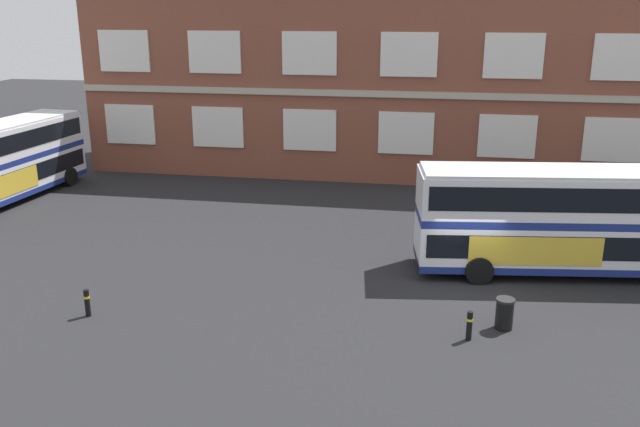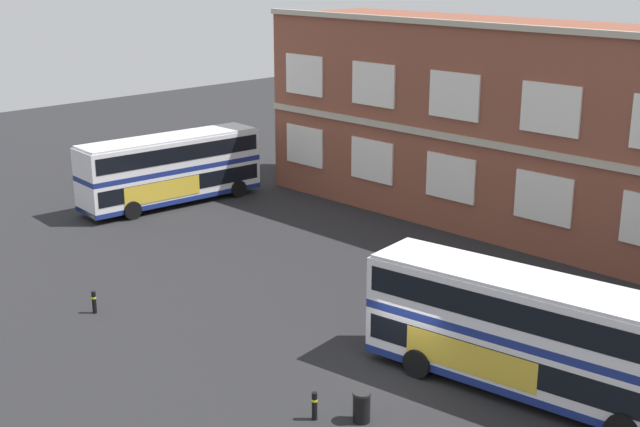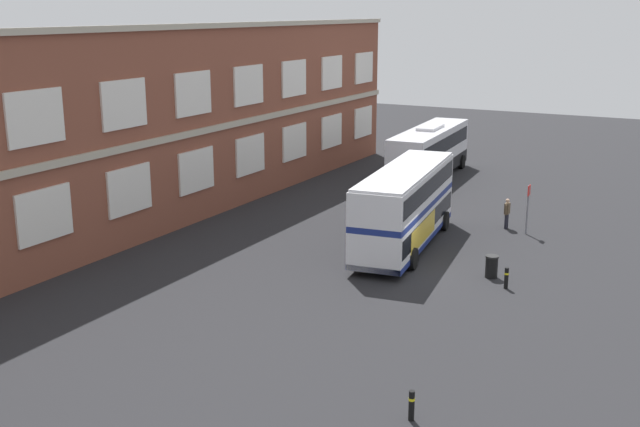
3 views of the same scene
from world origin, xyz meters
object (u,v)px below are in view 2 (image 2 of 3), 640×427
(double_decker_near, at_px, (171,169))
(safety_bollard_east, at_px, (94,302))
(station_litter_bin, at_px, (362,406))
(safety_bollard_west, at_px, (315,406))
(double_decker_middle, at_px, (524,333))

(double_decker_near, distance_m, safety_bollard_east, 16.20)
(double_decker_near, xyz_separation_m, station_litter_bin, (24.56, -10.23, -1.63))
(double_decker_near, bearing_deg, safety_bollard_west, -25.56)
(double_decker_middle, height_order, safety_bollard_east, double_decker_middle)
(double_decker_middle, relative_size, safety_bollard_east, 11.83)
(safety_bollard_east, bearing_deg, double_decker_near, 133.21)
(double_decker_near, distance_m, station_litter_bin, 26.65)
(double_decker_near, bearing_deg, safety_bollard_east, -46.79)
(double_decker_middle, xyz_separation_m, safety_bollard_east, (-16.00, -6.78, -1.66))
(double_decker_near, distance_m, safety_bollard_west, 26.03)
(double_decker_near, relative_size, safety_bollard_west, 11.77)
(double_decker_middle, distance_m, station_litter_bin, 6.04)
(double_decker_middle, bearing_deg, safety_bollard_west, -119.96)
(safety_bollard_west, bearing_deg, station_litter_bin, 41.19)
(safety_bollard_west, bearing_deg, double_decker_near, 154.44)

